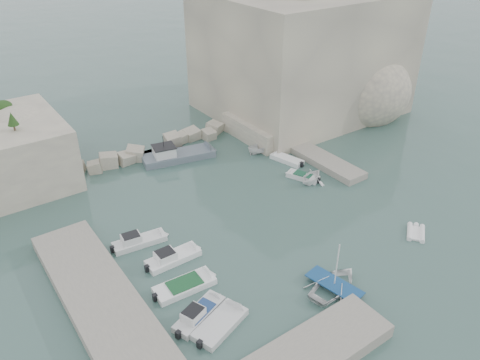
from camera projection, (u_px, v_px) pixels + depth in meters
ground at (276, 233)px, 44.45m from camera, size 400.00×400.00×0.00m
cliff_east at (302, 53)px, 67.84m from camera, size 26.00×22.00×17.00m
cliff_terrace at (267, 127)px, 62.99m from camera, size 8.00×10.00×2.50m
quay_west at (109, 313)px, 35.00m from camera, size 5.00×24.00×1.10m
ledge_east at (310, 153)px, 58.02m from camera, size 3.00×16.00×0.80m
breakwater at (161, 146)px, 59.11m from camera, size 28.00×3.00×1.40m
motorboat_a at (140, 244)px, 43.03m from camera, size 5.47×2.16×1.40m
motorboat_b at (174, 260)px, 41.03m from camera, size 5.34×1.79×1.40m
motorboat_c at (185, 288)px, 38.03m from camera, size 5.57×2.26×0.70m
motorboat_d at (200, 317)px, 35.38m from camera, size 5.36×3.26×1.40m
motorboat_e at (220, 327)px, 34.54m from camera, size 5.33×3.53×0.70m
rowboat at (334, 289)px, 37.99m from camera, size 5.78×4.59×1.07m
inflatable_dinghy at (416, 234)px, 44.31m from camera, size 3.20×2.86×0.44m
tender_east_a at (311, 182)px, 52.65m from camera, size 4.29×3.95×1.89m
tender_east_b at (303, 179)px, 53.38m from camera, size 2.86×4.23×0.70m
tender_east_c at (287, 161)px, 57.00m from camera, size 2.54×4.80×0.70m
tender_east_d at (262, 153)px, 59.03m from camera, size 4.06×2.02×1.50m
work_boat at (179, 159)px, 57.56m from camera, size 10.03×4.74×2.20m
rowboat_mast at (337, 263)px, 36.66m from camera, size 0.10×0.10×4.20m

